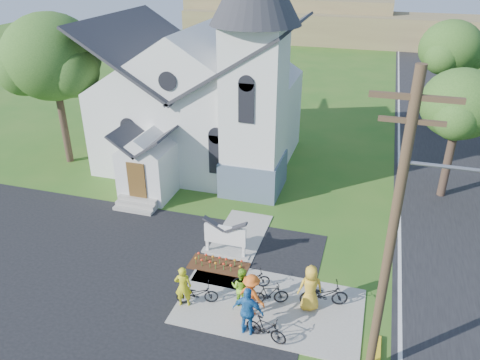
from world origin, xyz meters
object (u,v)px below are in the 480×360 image
(utility_pole, at_px, (395,232))
(cyclist_0, at_px, (183,286))
(cyclist_3, at_px, (251,295))
(cyclist_1, at_px, (241,287))
(cyclist_2, at_px, (248,311))
(bike_1, at_px, (266,329))
(bike_2, at_px, (251,279))
(bike_0, at_px, (197,294))
(bike_3, at_px, (269,294))
(church_sign, at_px, (225,236))
(cyclist_4, at_px, (310,288))
(bike_4, at_px, (324,294))

(utility_pole, height_order, cyclist_0, utility_pole)
(cyclist_0, distance_m, cyclist_3, 2.62)
(cyclist_1, xyz_separation_m, cyclist_2, (0.66, -1.38, 0.16))
(bike_1, relative_size, bike_2, 1.00)
(cyclist_0, xyz_separation_m, bike_1, (3.43, -0.81, -0.40))
(bike_0, distance_m, cyclist_3, 2.20)
(bike_1, relative_size, bike_3, 1.05)
(church_sign, relative_size, cyclist_1, 1.35)
(bike_1, bearing_deg, church_sign, 46.62)
(utility_pole, bearing_deg, cyclist_0, 171.05)
(cyclist_0, relative_size, cyclist_3, 1.00)
(church_sign, relative_size, bike_0, 1.35)
(cyclist_4, xyz_separation_m, bike_4, (0.50, 0.34, -0.46))
(bike_1, xyz_separation_m, cyclist_2, (-0.69, 0.12, 0.51))
(church_sign, height_order, cyclist_1, church_sign)
(cyclist_0, xyz_separation_m, cyclist_1, (2.08, 0.69, -0.06))
(cyclist_2, xyz_separation_m, bike_3, (0.37, 1.70, -0.53))
(utility_pole, height_order, cyclist_2, utility_pole)
(bike_1, distance_m, cyclist_2, 0.86)
(bike_3, bearing_deg, cyclist_1, 85.32)
(church_sign, distance_m, bike_3, 3.73)
(cyclist_0, height_order, bike_4, cyclist_0)
(cyclist_4, bearing_deg, cyclist_2, 23.11)
(church_sign, height_order, bike_2, church_sign)
(church_sign, bearing_deg, bike_2, -47.86)
(cyclist_3, bearing_deg, bike_4, -132.33)
(utility_pole, distance_m, cyclist_0, 8.42)
(utility_pole, bearing_deg, cyclist_4, 136.18)
(utility_pole, distance_m, bike_4, 5.86)
(cyclist_0, bearing_deg, cyclist_3, 169.39)
(bike_2, bearing_deg, cyclist_0, 103.47)
(utility_pole, distance_m, bike_1, 6.08)
(cyclist_4, bearing_deg, cyclist_3, 2.72)
(cyclist_1, xyz_separation_m, cyclist_4, (2.54, 0.52, 0.14))
(cyclist_0, distance_m, bike_4, 5.36)
(cyclist_3, bearing_deg, utility_pole, -176.47)
(cyclist_0, relative_size, cyclist_1, 1.07)
(cyclist_1, height_order, bike_2, cyclist_1)
(cyclist_1, relative_size, cyclist_3, 0.93)
(bike_4, bearing_deg, church_sign, 48.98)
(church_sign, relative_size, cyclist_3, 1.25)
(utility_pole, relative_size, bike_1, 6.39)
(church_sign, relative_size, cyclist_0, 1.26)
(cyclist_0, relative_size, bike_1, 1.12)
(bike_0, bearing_deg, utility_pole, -120.70)
(cyclist_1, distance_m, cyclist_4, 2.60)
(utility_pole, distance_m, bike_3, 6.62)
(church_sign, height_order, cyclist_2, cyclist_2)
(bike_1, distance_m, bike_2, 2.80)
(bike_0, bearing_deg, cyclist_3, -108.72)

